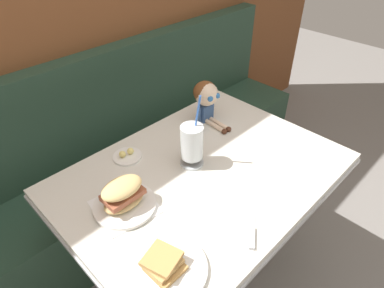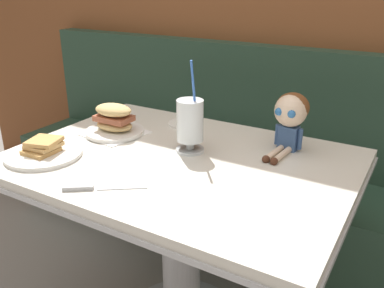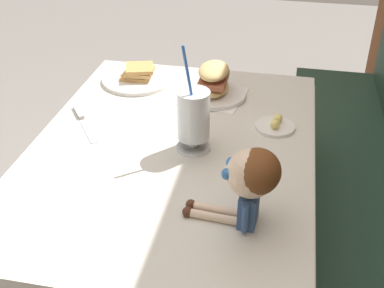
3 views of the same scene
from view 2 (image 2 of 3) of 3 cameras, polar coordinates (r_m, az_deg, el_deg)
booth_bench at (r=2.05m, az=7.88°, el=-6.28°), size 2.60×0.48×1.00m
diner_table at (r=1.46m, az=-1.54°, el=-8.95°), size 1.11×0.81×0.74m
toast_plate at (r=1.46m, az=-19.69°, el=-1.02°), size 0.25×0.25×0.06m
milkshake_glass at (r=1.38m, az=-0.25°, el=2.85°), size 0.10×0.10×0.32m
sandwich_plate at (r=1.59m, az=-10.62°, el=2.97°), size 0.23×0.23×0.12m
butter_saucer at (r=1.67m, az=-1.19°, el=2.96°), size 0.12×0.12×0.04m
butter_knife at (r=1.20m, az=-13.76°, el=-5.86°), size 0.20×0.15×0.01m
seated_doll at (r=1.43m, az=13.37°, el=4.08°), size 0.12×0.22×0.20m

